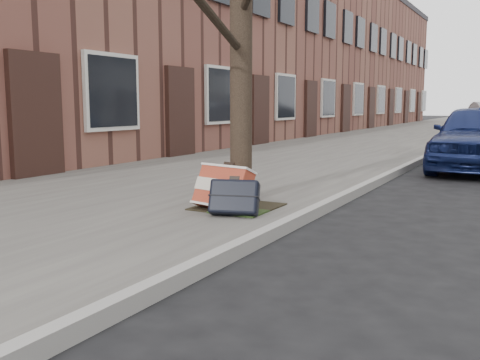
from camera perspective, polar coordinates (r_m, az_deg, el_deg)
The scene contains 7 objects.
ground at distance 4.26m, azimuth 15.81°, elevation -9.59°, with size 120.00×120.00×0.00m, color black.
near_sidewalk at distance 19.56m, azimuth 15.28°, elevation 4.25°, with size 5.00×70.00×0.12m, color #67645E.
house_near at distance 22.67m, azimuth 1.18°, elevation 13.73°, with size 6.80×40.00×7.00m, color brown.
dirt_patch at distance 6.03m, azimuth -0.26°, elevation -2.86°, with size 0.85×0.85×0.01m, color black.
suitcase_red at distance 5.79m, azimuth -1.81°, elevation -0.88°, with size 0.65×0.18×0.47m, color #9C331F.
suitcase_navy at distance 5.54m, azimuth -0.62°, elevation -1.81°, with size 0.51×0.16×0.37m, color black.
car_near_front at distance 11.26m, azimuth 24.17°, elevation 4.22°, with size 1.54×3.83×1.31m, color #141F50.
Camera 1 is at (0.88, -3.97, 1.27)m, focal length 40.00 mm.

